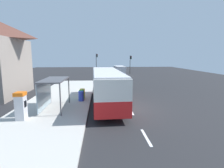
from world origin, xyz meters
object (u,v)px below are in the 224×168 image
(recycling_bin_green, at_px, (82,95))
(sedan_far, at_px, (116,69))
(recycling_bin_blue, at_px, (81,96))
(ticket_machine, at_px, (21,106))
(recycling_bin_yellow, at_px, (82,93))
(bus, at_px, (107,85))
(sedan_near, at_px, (119,71))
(bus_shelter, at_px, (51,86))
(white_van, at_px, (120,70))
(traffic_light_near_side, at_px, (130,62))
(traffic_light_far_side, at_px, (97,60))

(recycling_bin_green, bearing_deg, sedan_far, 79.20)
(recycling_bin_blue, xyz_separation_m, recycling_bin_green, (0.00, 0.70, 0.00))
(ticket_machine, distance_m, recycling_bin_yellow, 7.43)
(ticket_machine, bearing_deg, recycling_bin_green, 58.09)
(bus, xyz_separation_m, recycling_bin_green, (-2.49, 1.55, -1.19))
(ticket_machine, relative_size, recycling_bin_green, 2.04)
(recycling_bin_blue, height_order, recycling_bin_yellow, same)
(recycling_bin_yellow, bearing_deg, sedan_near, 75.64)
(ticket_machine, height_order, bus_shelter, bus_shelter)
(bus, height_order, white_van, bus)
(recycling_bin_yellow, xyz_separation_m, bus_shelter, (-2.21, -3.91, 1.44))
(bus_shelter, bearing_deg, recycling_bin_yellow, 60.49)
(sedan_near, distance_m, recycling_bin_blue, 27.55)
(white_van, height_order, bus_shelter, bus_shelter)
(sedan_near, xyz_separation_m, recycling_bin_green, (-6.50, -26.08, -0.14))
(bus, height_order, sedan_far, bus)
(white_van, bearing_deg, recycling_bin_green, -105.78)
(recycling_bin_green, height_order, traffic_light_near_side, traffic_light_near_side)
(white_van, bearing_deg, traffic_light_near_side, 57.07)
(ticket_machine, relative_size, recycling_bin_blue, 2.04)
(sedan_near, distance_m, recycling_bin_green, 26.87)
(traffic_light_far_side, bearing_deg, ticket_machine, -97.79)
(bus, distance_m, white_van, 24.51)
(bus, xyz_separation_m, recycling_bin_yellow, (-2.49, 2.25, -1.19))
(recycling_bin_yellow, distance_m, bus_shelter, 4.72)
(bus, height_order, recycling_bin_yellow, bus)
(recycling_bin_yellow, bearing_deg, ticket_machine, -119.05)
(recycling_bin_green, distance_m, recycling_bin_yellow, 0.70)
(recycling_bin_blue, xyz_separation_m, recycling_bin_yellow, (0.00, 1.40, 0.00))
(sedan_near, xyz_separation_m, bus_shelter, (-8.71, -29.28, 1.31))
(traffic_light_far_side, bearing_deg, sedan_near, -24.61)
(bus, bearing_deg, traffic_light_near_side, 76.16)
(white_van, relative_size, ticket_machine, 2.72)
(bus, relative_size, recycling_bin_green, 11.68)
(bus, bearing_deg, white_van, 80.81)
(recycling_bin_green, bearing_deg, traffic_light_near_side, 70.73)
(recycling_bin_yellow, bearing_deg, bus_shelter, -119.51)
(recycling_bin_green, height_order, recycling_bin_yellow, same)
(recycling_bin_yellow, distance_m, traffic_light_near_side, 28.84)
(recycling_bin_blue, relative_size, traffic_light_far_side, 0.19)
(recycling_bin_blue, relative_size, recycling_bin_yellow, 1.00)
(bus, relative_size, recycling_bin_blue, 11.68)
(white_van, xyz_separation_m, traffic_light_far_side, (-5.30, 5.90, 2.06))
(recycling_bin_green, xyz_separation_m, traffic_light_near_side, (9.70, 27.75, 2.46))
(sedan_far, distance_m, bus_shelter, 38.31)
(white_van, xyz_separation_m, recycling_bin_blue, (-6.40, -23.35, -0.69))
(recycling_bin_yellow, xyz_separation_m, traffic_light_near_side, (9.70, 27.05, 2.46))
(bus, relative_size, sedan_far, 2.48)
(sedan_far, distance_m, traffic_light_near_side, 7.46)
(bus, relative_size, bus_shelter, 2.77)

